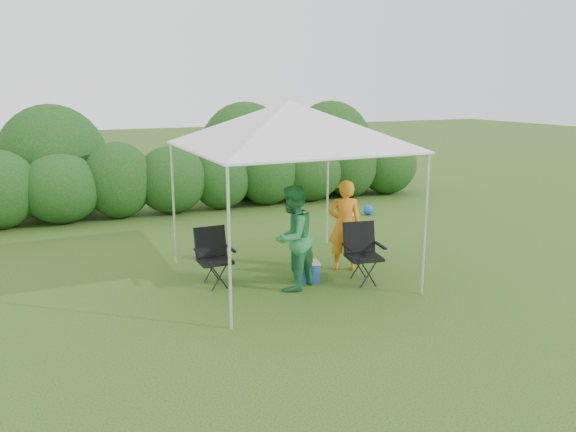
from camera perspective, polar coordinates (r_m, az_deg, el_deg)
name	(u,v)px	position (r m, az deg, el deg)	size (l,w,h in m)	color
ground	(302,287)	(8.77, 1.48, -7.20)	(70.00, 70.00, 0.00)	#3B5D1D
hedge	(203,178)	(14.09, -8.63, 3.88)	(12.85, 1.53, 1.80)	#1F4917
canopy	(289,125)	(8.70, 0.12, 9.28)	(3.10, 3.10, 2.83)	silver
chair_right	(362,249)	(8.96, 7.52, -3.31)	(0.65, 0.61, 0.94)	black
chair_left	(213,253)	(8.82, -7.62, -3.71)	(0.56, 0.51, 0.90)	black
man	(344,225)	(9.41, 5.75, -0.95)	(0.56, 0.37, 1.54)	orange
woman	(293,238)	(8.46, 0.46, -2.22)	(0.78, 0.61, 1.61)	#297E44
cooler	(307,272)	(8.94, 1.91, -5.68)	(0.44, 0.35, 0.32)	#244DA7
bottle	(311,256)	(8.85, 2.38, -4.07)	(0.06, 0.06, 0.21)	#592D0C
lawn_toy	(357,208)	(13.68, 6.99, 0.76)	(0.63, 0.52, 0.31)	yellow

